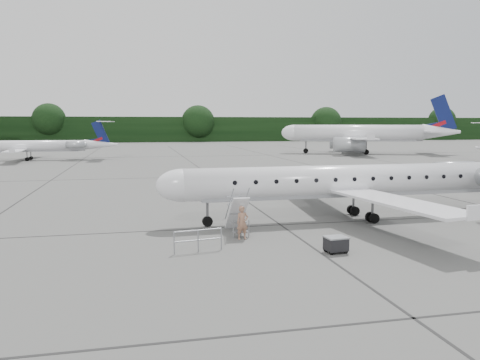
{
  "coord_description": "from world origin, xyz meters",
  "views": [
    {
      "loc": [
        -11.77,
        -22.96,
        5.74
      ],
      "look_at": [
        -5.62,
        4.98,
        2.3
      ],
      "focal_mm": 35.0,
      "sensor_mm": 36.0,
      "label": 1
    }
  ],
  "objects": [
    {
      "name": "bg_narrowbody",
      "position": [
        29.77,
        60.62,
        5.56
      ],
      "size": [
        36.76,
        31.63,
        11.12
      ],
      "primitive_type": null,
      "rotation": [
        0.0,
        0.0,
        -0.35
      ],
      "color": "white",
      "rests_on": "ground"
    },
    {
      "name": "main_regional_jet",
      "position": [
        0.62,
        2.78,
        3.29
      ],
      "size": [
        26.01,
        18.95,
        6.58
      ],
      "primitive_type": null,
      "rotation": [
        0.0,
        0.0,
        0.02
      ],
      "color": "white",
      "rests_on": "ground"
    },
    {
      "name": "treeline",
      "position": [
        0.0,
        130.0,
        4.0
      ],
      "size": [
        260.0,
        4.0,
        8.0
      ],
      "primitive_type": "cube",
      "color": "black",
      "rests_on": "ground"
    },
    {
      "name": "passenger",
      "position": [
        -6.74,
        -0.63,
        0.84
      ],
      "size": [
        0.66,
        0.48,
        1.68
      ],
      "primitive_type": "imported",
      "rotation": [
        0.0,
        0.0,
        0.13
      ],
      "color": "#996B53",
      "rests_on": "ground"
    },
    {
      "name": "safety_railing",
      "position": [
        -9.2,
        -2.52,
        0.5
      ],
      "size": [
        2.18,
        0.43,
        1.0
      ],
      "primitive_type": null,
      "rotation": [
        0.0,
        0.0,
        0.16
      ],
      "color": "gray",
      "rests_on": "ground"
    },
    {
      "name": "ground",
      "position": [
        0.0,
        0.0,
        0.0
      ],
      "size": [
        320.0,
        320.0,
        0.0
      ],
      "primitive_type": "plane",
      "color": "#62625F",
      "rests_on": "ground"
    },
    {
      "name": "bg_regional_left",
      "position": [
        -29.43,
        56.44,
        3.15
      ],
      "size": [
        24.69,
        18.24,
        6.3
      ],
      "primitive_type": null,
      "rotation": [
        0.0,
        0.0,
        -0.04
      ],
      "color": "white",
      "rests_on": "ground"
    },
    {
      "name": "airstair",
      "position": [
        -6.76,
        0.6,
        1.03
      ],
      "size": [
        0.89,
        2.17,
        2.06
      ],
      "primitive_type": null,
      "rotation": [
        0.0,
        0.0,
        0.02
      ],
      "color": "white",
      "rests_on": "ground"
    },
    {
      "name": "baggage_cart",
      "position": [
        -3.19,
        -3.96,
        0.4
      ],
      "size": [
        0.99,
        0.83,
        0.8
      ],
      "primitive_type": null,
      "rotation": [
        0.0,
        0.0,
        0.1
      ],
      "color": "black",
      "rests_on": "ground"
    }
  ]
}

